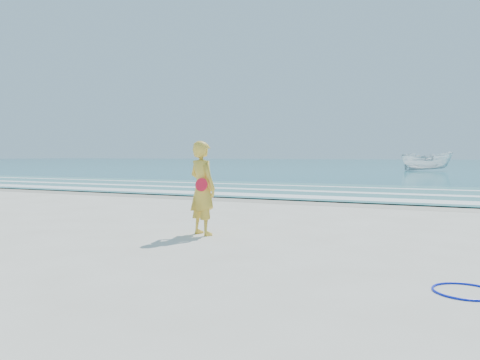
% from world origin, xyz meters
% --- Properties ---
extents(ground, '(400.00, 400.00, 0.00)m').
position_xyz_m(ground, '(0.00, 0.00, 0.00)').
color(ground, silver).
rests_on(ground, ground).
extents(wet_sand, '(400.00, 2.40, 0.00)m').
position_xyz_m(wet_sand, '(0.00, 9.00, 0.00)').
color(wet_sand, '#B2A893').
rests_on(wet_sand, ground).
extents(ocean, '(400.00, 190.00, 0.04)m').
position_xyz_m(ocean, '(0.00, 105.00, 0.02)').
color(ocean, '#19727F').
rests_on(ocean, ground).
extents(shallow, '(400.00, 10.00, 0.01)m').
position_xyz_m(shallow, '(0.00, 14.00, 0.04)').
color(shallow, '#59B7AD').
rests_on(shallow, ocean).
extents(foam_near, '(400.00, 1.40, 0.01)m').
position_xyz_m(foam_near, '(0.00, 10.30, 0.05)').
color(foam_near, white).
rests_on(foam_near, shallow).
extents(foam_mid, '(400.00, 0.90, 0.01)m').
position_xyz_m(foam_mid, '(0.00, 13.20, 0.05)').
color(foam_mid, white).
rests_on(foam_mid, shallow).
extents(foam_far, '(400.00, 0.60, 0.01)m').
position_xyz_m(foam_far, '(0.00, 16.50, 0.05)').
color(foam_far, white).
rests_on(foam_far, shallow).
extents(hoop, '(0.83, 0.83, 0.03)m').
position_xyz_m(hoop, '(5.21, -0.88, 0.01)').
color(hoop, '#0C1DD9').
rests_on(hoop, ground).
extents(boat, '(5.52, 3.45, 2.00)m').
position_xyz_m(boat, '(2.48, 45.38, 1.04)').
color(boat, white).
rests_on(boat, ocean).
extents(woman, '(0.83, 0.71, 1.93)m').
position_xyz_m(woman, '(0.36, 1.39, 0.97)').
color(woman, gold).
rests_on(woman, ground).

